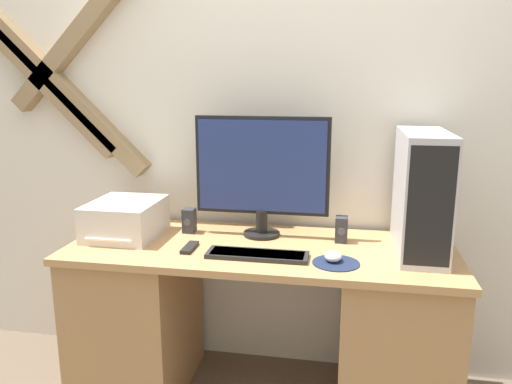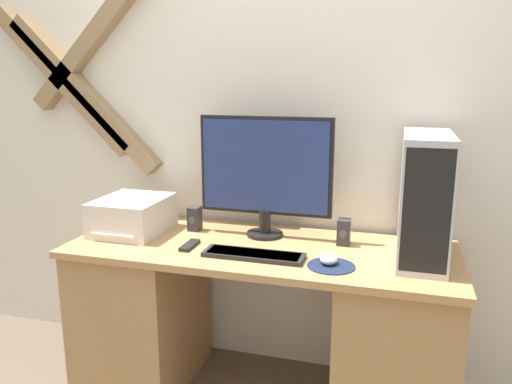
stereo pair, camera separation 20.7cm
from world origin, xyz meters
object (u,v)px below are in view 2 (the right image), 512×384
object	(u,v)px
keyboard	(254,255)
computer_tower	(424,197)
mouse	(329,259)
printer	(132,215)
remote_control	(190,245)
monitor	(265,170)
speaker_left	(195,219)
speaker_right	(344,232)

from	to	relation	value
keyboard	computer_tower	distance (m)	0.70
mouse	printer	bearing A→B (deg)	169.78
mouse	remote_control	distance (m)	0.59
keyboard	mouse	xyz separation A→B (m)	(0.30, -0.00, 0.01)
monitor	keyboard	bearing A→B (deg)	-83.92
printer	mouse	bearing A→B (deg)	-10.22
remote_control	speaker_left	bearing A→B (deg)	107.88
remote_control	mouse	bearing A→B (deg)	-3.98
speaker_left	speaker_right	xyz separation A→B (m)	(0.69, -0.02, 0.00)
mouse	computer_tower	xyz separation A→B (m)	(0.34, 0.18, 0.22)
computer_tower	speaker_right	xyz separation A→B (m)	(-0.31, 0.07, -0.19)
speaker_left	speaker_right	distance (m)	0.69
printer	remote_control	bearing A→B (deg)	-20.46
monitor	computer_tower	distance (m)	0.68
computer_tower	speaker_left	world-z (taller)	computer_tower
speaker_left	mouse	bearing A→B (deg)	-22.26
keyboard	monitor	bearing A→B (deg)	96.08
monitor	printer	world-z (taller)	monitor
mouse	printer	xyz separation A→B (m)	(-0.93, 0.17, 0.05)
mouse	speaker_right	xyz separation A→B (m)	(0.03, 0.26, 0.03)
printer	computer_tower	bearing A→B (deg)	0.72
speaker_right	computer_tower	bearing A→B (deg)	-13.22
printer	speaker_left	bearing A→B (deg)	21.59
printer	remote_control	xyz separation A→B (m)	(0.34, -0.13, -0.07)
monitor	computer_tower	size ratio (longest dim) A/B	1.21
printer	speaker_right	distance (m)	0.96
keyboard	speaker_right	xyz separation A→B (m)	(0.33, 0.26, 0.05)
computer_tower	speaker_right	size ratio (longest dim) A/B	4.42
mouse	speaker_left	world-z (taller)	speaker_left
monitor	mouse	size ratio (longest dim) A/B	7.63
computer_tower	speaker_left	xyz separation A→B (m)	(-1.00, 0.09, -0.19)
remote_control	printer	bearing A→B (deg)	159.54
monitor	speaker_left	bearing A→B (deg)	-177.95
speaker_left	speaker_right	size ratio (longest dim) A/B	1.00
speaker_left	speaker_right	world-z (taller)	same
computer_tower	speaker_left	bearing A→B (deg)	174.94
printer	speaker_left	world-z (taller)	printer
computer_tower	speaker_right	world-z (taller)	computer_tower
computer_tower	keyboard	bearing A→B (deg)	-163.97
keyboard	computer_tower	xyz separation A→B (m)	(0.64, 0.18, 0.24)
mouse	computer_tower	world-z (taller)	computer_tower
keyboard	printer	bearing A→B (deg)	165.26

